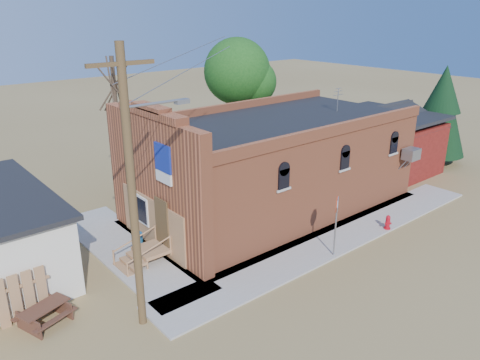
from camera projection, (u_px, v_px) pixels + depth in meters
ground at (331, 257)px, 19.60m from camera, size 120.00×120.00×0.00m
sidewalk_south at (337, 238)px, 21.14m from camera, size 19.00×2.20×0.08m
sidewalk_west at (128, 250)px, 20.13m from camera, size 2.60×10.00×0.08m
brick_bar at (271, 165)px, 23.76m from camera, size 16.40×7.97×6.30m
red_shed at (384, 135)px, 29.72m from camera, size 5.40×6.40×4.30m
utility_pole at (133, 188)px, 13.94m from camera, size 3.12×0.26×9.00m
tree_bare_near at (114, 85)px, 25.14m from camera, size 2.80×2.80×7.65m
tree_leafy at (237, 72)px, 30.93m from camera, size 4.40×4.40×8.15m
evergreen_tree at (441, 108)px, 30.55m from camera, size 3.60×3.60×6.50m
fire_hydrant at (388, 222)px, 21.88m from camera, size 0.40×0.39×0.69m
stop_sign at (337, 210)px, 18.95m from camera, size 0.61×0.49×2.66m
trash_barrel at (138, 241)px, 20.09m from camera, size 0.54×0.54×0.71m
picnic_table at (44, 312)px, 15.33m from camera, size 1.88×1.63×0.66m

